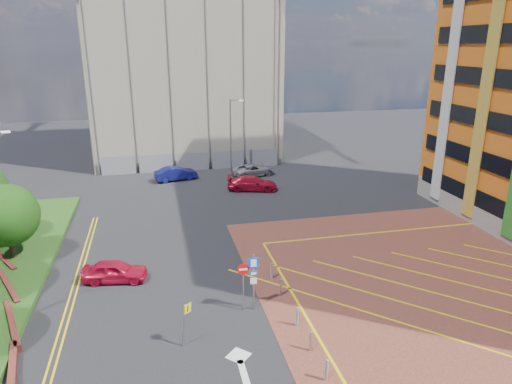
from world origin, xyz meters
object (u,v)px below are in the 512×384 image
object	(u,v)px
tree_c	(6,215)
lamp_back	(231,134)
car_red_left	(115,271)
car_red_back	(252,183)
warning_sign	(185,319)
car_blue_back	(176,174)
sign_cluster	(250,277)
car_silver_back	(253,170)

from	to	relation	value
tree_c	lamp_back	world-z (taller)	lamp_back
car_red_left	car_red_back	size ratio (longest dim) A/B	0.79
car_red_left	car_red_back	world-z (taller)	car_red_back
warning_sign	car_red_back	world-z (taller)	warning_sign
car_blue_back	lamp_back	bearing A→B (deg)	-88.26
sign_cluster	car_red_left	world-z (taller)	sign_cluster
lamp_back	sign_cluster	distance (m)	27.38
lamp_back	car_silver_back	distance (m)	4.55
tree_c	car_blue_back	bearing A→B (deg)	55.28
lamp_back	car_silver_back	size ratio (longest dim) A/B	1.73
tree_c	lamp_back	distance (m)	25.19
car_blue_back	car_red_back	xyz separation A→B (m)	(7.00, -5.08, -0.02)
lamp_back	warning_sign	xyz separation A→B (m)	(-7.33, -29.35, -2.93)
warning_sign	car_red_back	size ratio (longest dim) A/B	0.47
warning_sign	car_silver_back	world-z (taller)	warning_sign
car_red_left	car_red_back	xyz separation A→B (m)	(11.81, 15.57, 0.05)
car_blue_back	warning_sign	bearing A→B (deg)	165.45
tree_c	car_blue_back	distance (m)	20.20
car_silver_back	car_red_back	bearing A→B (deg)	149.63
car_red_back	car_silver_back	world-z (taller)	car_red_back
car_red_left	car_silver_back	distance (m)	24.29
car_blue_back	car_red_back	world-z (taller)	car_blue_back
tree_c	car_silver_back	size ratio (longest dim) A/B	1.06
warning_sign	car_blue_back	bearing A→B (deg)	87.60
tree_c	car_silver_back	world-z (taller)	tree_c
warning_sign	car_red_left	xyz separation A→B (m)	(-3.64, 7.17, -0.78)
car_red_back	sign_cluster	bearing A→B (deg)	-177.43
sign_cluster	car_blue_back	distance (m)	25.63
car_red_left	tree_c	bearing A→B (deg)	67.11
warning_sign	car_red_left	world-z (taller)	warning_sign
tree_c	sign_cluster	bearing A→B (deg)	-33.16
car_silver_back	warning_sign	bearing A→B (deg)	144.53
lamp_back	car_red_back	distance (m)	7.60
sign_cluster	car_red_left	distance (m)	8.76
tree_c	sign_cluster	world-z (taller)	tree_c
warning_sign	car_blue_back	world-z (taller)	warning_sign
car_red_back	car_silver_back	distance (m)	5.09
tree_c	car_silver_back	bearing A→B (deg)	39.80
car_red_back	car_silver_back	bearing A→B (deg)	1.74
car_red_back	car_blue_back	bearing A→B (deg)	69.39
sign_cluster	car_silver_back	size ratio (longest dim) A/B	0.69
warning_sign	car_red_left	size ratio (longest dim) A/B	0.59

